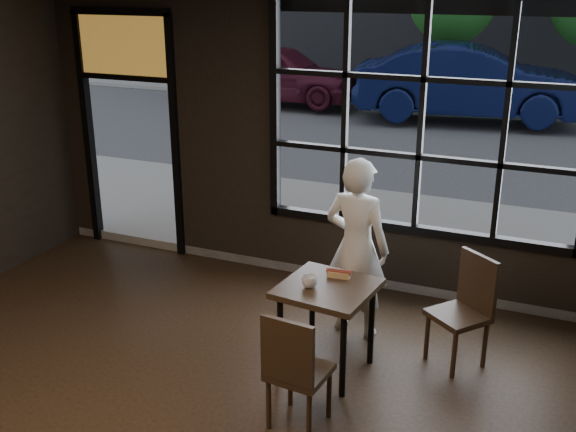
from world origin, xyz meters
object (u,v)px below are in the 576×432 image
at_px(cafe_table, 327,328).
at_px(man, 357,248).
at_px(navy_car, 470,82).
at_px(chair_near, 299,368).

xyz_separation_m(cafe_table, man, (0.01, 0.71, 0.43)).
xyz_separation_m(man, navy_car, (-0.55, 9.70, 0.09)).
bearing_deg(navy_car, chair_near, 174.17).
bearing_deg(man, chair_near, 99.23).
relative_size(chair_near, navy_car, 0.19).
xyz_separation_m(cafe_table, navy_car, (-0.54, 10.41, 0.52)).
bearing_deg(chair_near, man, -82.37).
distance_m(cafe_table, navy_car, 10.44).
relative_size(man, navy_car, 0.34).
distance_m(cafe_table, man, 0.83).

